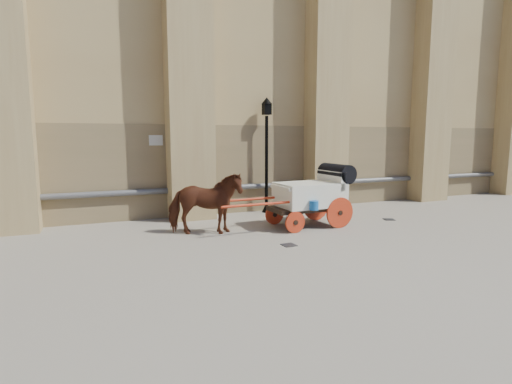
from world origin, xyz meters
name	(u,v)px	position (x,y,z in m)	size (l,w,h in m)	color
ground	(266,242)	(0.00, 0.00, 0.00)	(90.00, 90.00, 0.00)	slate
horse	(205,204)	(-1.18, 1.35, 0.84)	(0.90, 1.98, 1.67)	maroon
carriage	(314,193)	(2.07, 1.19, 0.97)	(4.16, 1.51, 1.80)	black
street_lamp	(267,152)	(1.66, 3.65, 2.10)	(0.37, 0.37, 3.93)	black
drain_grate_near	(289,245)	(0.38, -0.51, 0.01)	(0.32, 0.32, 0.01)	black
drain_grate_far	(389,219)	(4.72, 0.95, 0.01)	(0.32, 0.32, 0.01)	black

